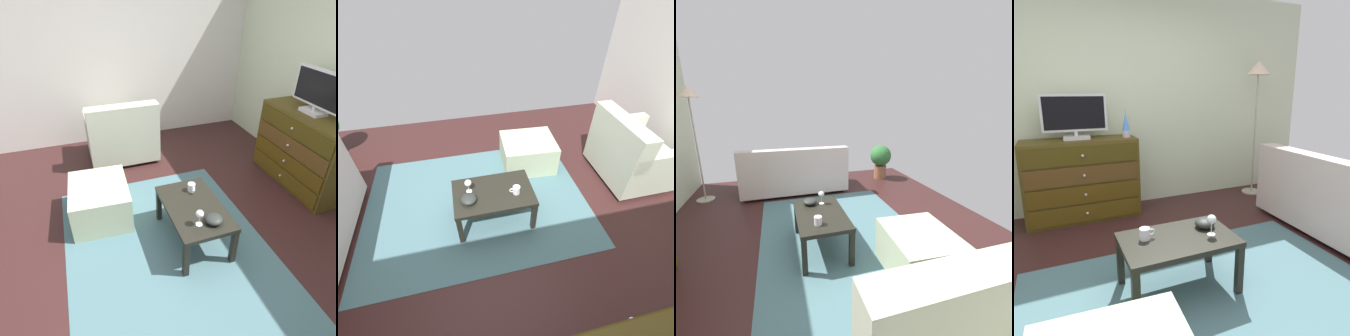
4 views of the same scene
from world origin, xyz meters
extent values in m
cube|color=#341B1A|center=(0.00, 0.00, -0.03)|extent=(5.62, 4.58, 0.05)
cube|color=beige|center=(0.00, 2.05, 1.33)|extent=(5.62, 0.12, 2.67)
cube|color=#44676E|center=(0.20, -0.20, 0.00)|extent=(2.60, 1.90, 0.01)
cube|color=#473913|center=(-0.46, 1.74, 0.46)|extent=(1.24, 0.45, 0.93)
cube|color=#4A350D|center=(-0.46, 1.51, 0.14)|extent=(1.18, 0.02, 0.20)
sphere|color=silver|center=(-0.46, 1.49, 0.14)|extent=(0.03, 0.03, 0.03)
cube|color=#49310A|center=(-0.46, 1.51, 0.35)|extent=(1.18, 0.02, 0.20)
sphere|color=silver|center=(-0.46, 1.49, 0.35)|extent=(0.03, 0.03, 0.03)
cube|color=#4C3012|center=(-0.46, 1.51, 0.57)|extent=(1.18, 0.02, 0.20)
sphere|color=silver|center=(-0.46, 1.49, 0.57)|extent=(0.03, 0.03, 0.03)
cube|color=#3D300A|center=(-0.46, 1.51, 0.79)|extent=(1.18, 0.02, 0.20)
sphere|color=silver|center=(-0.46, 1.49, 0.79)|extent=(0.03, 0.03, 0.03)
cube|color=silver|center=(-0.48, 1.76, 0.95)|extent=(0.28, 0.18, 0.04)
cylinder|color=silver|center=(-0.48, 1.76, 0.99)|extent=(0.04, 0.04, 0.05)
cube|color=silver|center=(-0.48, 1.76, 1.22)|extent=(0.69, 0.05, 0.40)
cube|color=black|center=(-0.48, 1.74, 1.22)|extent=(0.64, 0.01, 0.35)
cylinder|color=#B7B7BC|center=(0.06, 1.69, 0.97)|extent=(0.09, 0.09, 0.08)
cone|color=#4C8CE5|center=(0.06, 1.69, 1.12)|extent=(0.08, 0.08, 0.22)
cylinder|color=#B7B7BC|center=(0.06, 1.69, 1.24)|extent=(0.04, 0.04, 0.03)
cube|color=black|center=(-0.35, 0.31, 0.19)|extent=(0.05, 0.05, 0.38)
cube|color=black|center=(0.42, 0.31, 0.19)|extent=(0.05, 0.05, 0.38)
cube|color=black|center=(-0.35, -0.15, 0.19)|extent=(0.05, 0.05, 0.38)
cube|color=black|center=(0.42, -0.15, 0.19)|extent=(0.05, 0.05, 0.38)
cube|color=black|center=(0.04, 0.08, 0.40)|extent=(0.83, 0.52, 0.04)
cylinder|color=silver|center=(0.28, 0.02, 0.42)|extent=(0.06, 0.06, 0.00)
cylinder|color=silver|center=(0.28, 0.02, 0.47)|extent=(0.01, 0.01, 0.09)
sphere|color=silver|center=(0.28, 0.02, 0.54)|extent=(0.07, 0.07, 0.07)
cylinder|color=silver|center=(-0.19, 0.15, 0.46)|extent=(0.08, 0.08, 0.08)
torus|color=silver|center=(-0.14, 0.15, 0.47)|extent=(0.05, 0.01, 0.05)
ellipsoid|color=#252926|center=(0.29, 0.15, 0.45)|extent=(0.16, 0.16, 0.07)
cylinder|color=#332319|center=(2.30, 1.03, 0.03)|extent=(0.05, 0.05, 0.05)
cylinder|color=#332319|center=(1.61, 1.03, 0.03)|extent=(0.05, 0.05, 0.05)
cube|color=#C3AFA9|center=(1.96, 0.20, 0.24)|extent=(0.85, 1.83, 0.38)
cube|color=#C3AFA9|center=(1.63, 0.20, 0.63)|extent=(0.20, 1.83, 0.41)
cube|color=#C3AFA9|center=(1.96, 1.05, 0.53)|extent=(0.81, 0.12, 0.20)
cylinder|color=#A59E8C|center=(1.89, 1.69, 0.01)|extent=(0.28, 0.28, 0.02)
cylinder|color=#A59E8C|center=(1.89, 1.69, 0.84)|extent=(0.02, 0.02, 1.64)
cone|color=beige|center=(1.89, 1.69, 1.75)|extent=(0.32, 0.32, 0.18)
camera|label=1|loc=(1.93, -0.84, 2.18)|focal=30.81mm
camera|label=2|loc=(0.28, 1.74, 2.21)|focal=25.29mm
camera|label=3|loc=(-2.18, 0.48, 1.55)|focal=24.35mm
camera|label=4|loc=(-0.73, -1.74, 1.45)|focal=31.96mm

